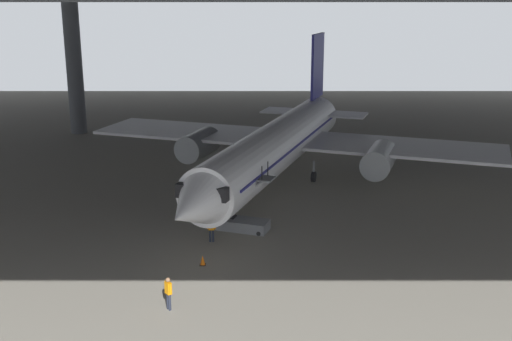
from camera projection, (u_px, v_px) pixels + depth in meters
The scene contains 6 objects.
ground_plane at pixel (263, 195), 48.96m from camera, with size 110.00×110.00×0.00m, color gray.
airplane_main at pixel (275, 145), 50.37m from camera, with size 35.47×35.74×11.50m.
boarding_stairs at pixel (238, 219), 41.63m from camera, with size 4.43×2.70×4.67m.
crew_worker_near_nose at pixel (166, 291), 30.89m from camera, with size 0.40×0.45×1.72m.
crew_worker_by_stairs at pixel (209, 228), 39.49m from camera, with size 0.55×0.23×1.59m.
traffic_cone_orange at pixel (200, 260), 36.21m from camera, with size 0.36×0.36×0.60m.
Camera 1 is at (-0.74, -46.63, 15.05)m, focal length 44.14 mm.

